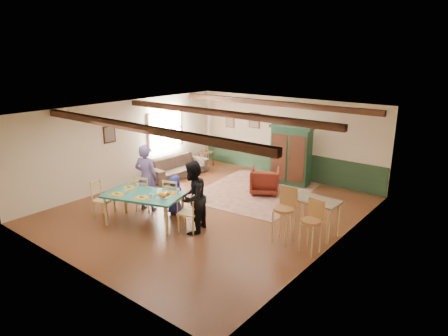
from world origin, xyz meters
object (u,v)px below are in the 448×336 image
Objects in this scene: dining_chair_end_left at (103,199)px; person_woman at (193,198)px; person_child at (175,195)px; dining_chair_far_right at (174,197)px; end_table at (206,159)px; bar_stool_right at (311,227)px; person_man at (146,178)px; table_lamp at (206,145)px; armoire at (291,155)px; bar_stool_left at (283,216)px; dining_chair_far_left at (146,193)px; dining_chair_end_right at (189,212)px; armchair at (265,181)px; dining_table at (145,209)px; sofa at (177,166)px; counter_table at (315,217)px; cat at (162,195)px.

dining_chair_end_left is 0.58× the size of person_woman.
dining_chair_far_right is at bearing 90.00° from person_child.
bar_stool_right reaches higher than end_table.
dining_chair_far_right is 0.09m from person_child.
person_man reaches higher than table_lamp.
armoire is 1.51× the size of bar_stool_left.
table_lamp is (-1.59, 4.31, 0.29)m from dining_chair_far_left.
person_woman is 2.79m from bar_stool_right.
armoire reaches higher than dining_chair_far_left.
person_man is 1.72× the size of person_child.
person_man is at bearing -117.30° from dining_chair_end_right.
armchair is (-0.14, 3.34, -0.48)m from person_woman.
armoire is at bearing 1.88° from table_lamp.
armoire is (0.02, 4.59, 0.09)m from person_woman.
dining_chair_end_left is (-1.15, -0.38, 0.11)m from dining_table.
person_man is 3.13m from sofa.
dining_table is 1.89× the size of dining_chair_end_right.
counter_table is at bearing -99.65° from sofa.
sofa is at bearing -63.97° from person_child.
bar_stool_right reaches higher than dining_table.
table_lamp is 7.16m from bar_stool_right.
person_child is at bearing -90.00° from dining_chair_far_right.
armchair is at bearing -126.66° from dining_chair_far_right.
armoire is at bearing 160.09° from dining_chair_end_right.
dining_chair_end_left is 3.87m from sofa.
end_table is at bearing 145.77° from bar_stool_left.
person_man is 0.93m from person_child.
dining_chair_far_right is at bearing -59.38° from table_lamp.
sofa is (-1.06, 3.72, -0.16)m from dining_chair_end_left.
cat is (1.74, 0.47, 0.39)m from dining_chair_end_left.
person_woman is 4.60m from armoire.
cat is at bearing -104.05° from armoire.
dining_chair_far_left is 1.84× the size of end_table.
table_lamp is at bearing -88.14° from dining_chair_far_left.
person_child is (-1.02, 0.55, 0.03)m from dining_chair_end_right.
person_man is (-0.03, 0.08, 0.41)m from dining_chair_far_left.
armchair is at bearing -18.81° from end_table.
person_child is 3.10m from bar_stool_left.
dining_chair_far_left is at bearing -147.63° from sofa.
bar_stool_right is (3.91, 1.22, 0.19)m from dining_table.
dining_chair_far_left is at bearing 137.44° from dining_table.
end_table is (-0.02, 1.56, -0.06)m from sofa.
person_man is at bearing -147.32° from sofa.
dining_chair_far_right is at bearing -59.38° from end_table.
counter_table is at bearing -57.74° from armoire.
bar_stool_right is at bearing 17.26° from dining_table.
armchair is at bearing -103.27° from armoire.
counter_table is at bearing 106.35° from dining_chair_end_right.
dining_chair_end_left is at bearing -78.49° from end_table.
bar_stool_right is (2.79, -2.54, 0.20)m from armchair.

